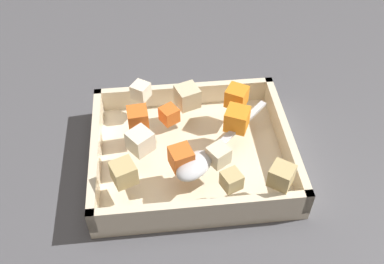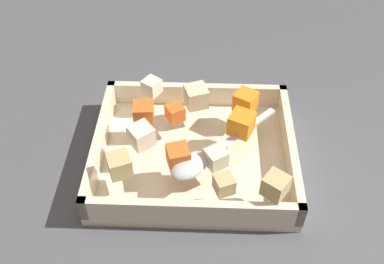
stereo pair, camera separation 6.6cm
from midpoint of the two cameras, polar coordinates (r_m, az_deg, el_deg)
name	(u,v)px [view 2 (the right image)]	position (r m, az deg, el deg)	size (l,w,h in m)	color
ground_plane	(201,154)	(0.72, 3.78, -2.95)	(4.00, 4.00, 0.00)	#4C4C51
baking_dish	(192,153)	(0.70, 2.72, -2.92)	(0.31, 0.26, 0.05)	beige
carrot_chunk_near_spoon	(173,113)	(0.69, 0.26, 2.38)	(0.02, 0.02, 0.02)	orange
carrot_chunk_near_right	(243,101)	(0.71, 9.29, 3.82)	(0.03, 0.03, 0.03)	orange
carrot_chunk_heap_top	(141,113)	(0.69, -3.82, 2.35)	(0.03, 0.03, 0.03)	orange
carrot_chunk_under_handle	(176,156)	(0.62, 0.92, -3.31)	(0.03, 0.03, 0.03)	orange
carrot_chunk_rim_edge	(239,124)	(0.67, 8.91, 0.85)	(0.03, 0.03, 0.03)	orange
potato_chunk_corner_se	(213,158)	(0.63, 5.80, -3.47)	(0.03, 0.03, 0.03)	beige
potato_chunk_far_left	(273,185)	(0.61, 13.50, -6.86)	(0.03, 0.03, 0.03)	tan
potato_chunk_front_center	(117,165)	(0.62, -6.64, -4.38)	(0.03, 0.03, 0.03)	tan
potato_chunk_far_right	(221,184)	(0.60, 7.00, -6.86)	(0.02, 0.02, 0.02)	tan
potato_chunk_corner_nw	(194,96)	(0.71, 2.92, 4.49)	(0.03, 0.03, 0.03)	beige
parsnip_chunk_mid_right	(150,87)	(0.74, -2.91, 5.76)	(0.03, 0.03, 0.03)	silver
parsnip_chunk_back_center	(139,136)	(0.65, -3.96, -0.63)	(0.03, 0.03, 0.03)	silver
serving_spoon	(195,161)	(0.63, 3.38, -3.91)	(0.17, 0.17, 0.02)	silver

